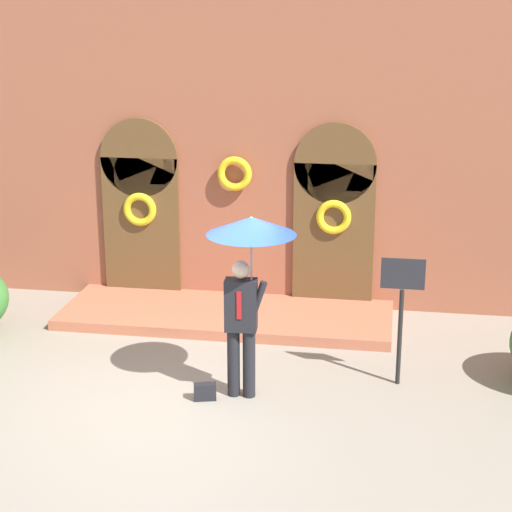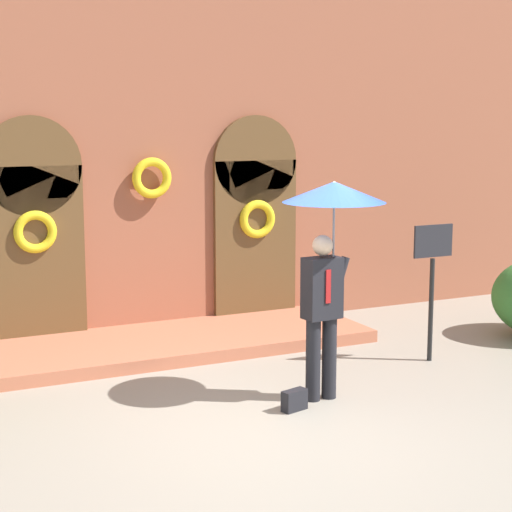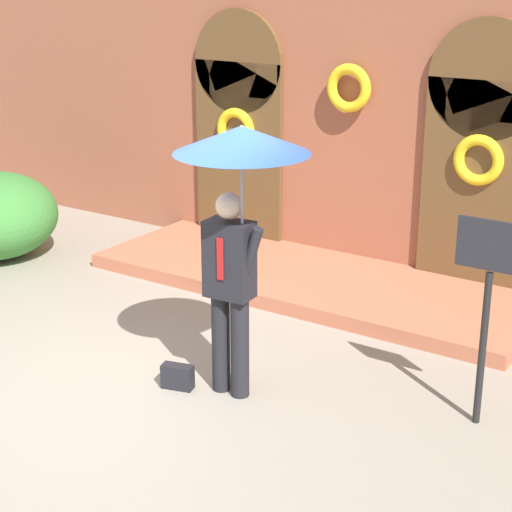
{
  "view_description": "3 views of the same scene",
  "coord_description": "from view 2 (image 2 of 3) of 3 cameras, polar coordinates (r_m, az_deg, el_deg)",
  "views": [
    {
      "loc": [
        2.55,
        -9.39,
        4.84
      ],
      "look_at": [
        0.72,
        1.63,
        1.51
      ],
      "focal_mm": 60.0,
      "sensor_mm": 36.0,
      "label": 1
    },
    {
      "loc": [
        -3.76,
        -7.31,
        3.05
      ],
      "look_at": [
        0.28,
        1.12,
        1.51
      ],
      "focal_mm": 60.0,
      "sensor_mm": 36.0,
      "label": 2
    },
    {
      "loc": [
        4.63,
        -5.02,
        3.55
      ],
      "look_at": [
        0.53,
        1.13,
        1.02
      ],
      "focal_mm": 60.0,
      "sensor_mm": 36.0,
      "label": 3
    }
  ],
  "objects": [
    {
      "name": "ground_plane",
      "position": [
        8.76,
        1.56,
        -10.98
      ],
      "size": [
        80.0,
        80.0,
        0.0
      ],
      "primitive_type": "plane",
      "color": "gray"
    },
    {
      "name": "sign_post",
      "position": [
        10.78,
        11.67,
        -0.89
      ],
      "size": [
        0.56,
        0.06,
        1.72
      ],
      "color": "black",
      "rests_on": "ground"
    },
    {
      "name": "person_with_umbrella",
      "position": [
        9.06,
        5.02,
        2.14
      ],
      "size": [
        1.1,
        1.1,
        2.36
      ],
      "color": "black",
      "rests_on": "ground"
    },
    {
      "name": "building_facade",
      "position": [
        12.07,
        -7.48,
        7.54
      ],
      "size": [
        14.0,
        2.3,
        5.6
      ],
      "color": "#9E563D",
      "rests_on": "ground"
    },
    {
      "name": "handbag",
      "position": [
        9.05,
        2.58,
        -9.58
      ],
      "size": [
        0.3,
        0.19,
        0.22
      ],
      "primitive_type": "cube",
      "rotation": [
        0.0,
        0.0,
        0.26
      ],
      "color": "black",
      "rests_on": "ground"
    }
  ]
}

